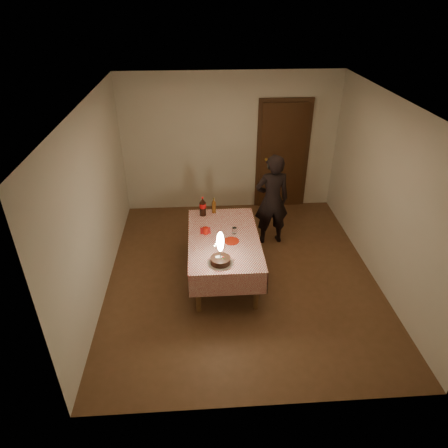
{
  "coord_description": "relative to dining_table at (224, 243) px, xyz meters",
  "views": [
    {
      "loc": [
        -0.6,
        -4.85,
        3.8
      ],
      "look_at": [
        -0.27,
        -0.07,
        0.95
      ],
      "focal_mm": 32.0,
      "sensor_mm": 36.0,
      "label": 1
    }
  ],
  "objects": [
    {
      "name": "ground",
      "position": [
        0.27,
        0.02,
        -0.6
      ],
      "size": [
        4.0,
        4.5,
        0.01
      ],
      "primitive_type": "cube",
      "color": "brown",
      "rests_on": "ground"
    },
    {
      "name": "room_shell",
      "position": [
        0.3,
        0.1,
        1.05
      ],
      "size": [
        4.04,
        4.54,
        2.62
      ],
      "color": "beige",
      "rests_on": "ground"
    },
    {
      "name": "dining_table",
      "position": [
        0.0,
        0.0,
        0.0
      ],
      "size": [
        1.02,
        1.72,
        0.69
      ],
      "color": "brown",
      "rests_on": "ground"
    },
    {
      "name": "birthday_cake",
      "position": [
        -0.09,
        -0.62,
        0.22
      ],
      "size": [
        0.33,
        0.33,
        0.48
      ],
      "color": "white",
      "rests_on": "dining_table"
    },
    {
      "name": "red_plate",
      "position": [
        0.1,
        -0.11,
        0.1
      ],
      "size": [
        0.22,
        0.22,
        0.01
      ],
      "primitive_type": "cylinder",
      "color": "#AF1E0C",
      "rests_on": "dining_table"
    },
    {
      "name": "red_cup",
      "position": [
        -0.25,
        0.13,
        0.14
      ],
      "size": [
        0.08,
        0.08,
        0.1
      ],
      "primitive_type": "cylinder",
      "color": "#B3160C",
      "rests_on": "dining_table"
    },
    {
      "name": "clear_cup",
      "position": [
        0.16,
        0.11,
        0.14
      ],
      "size": [
        0.07,
        0.07,
        0.09
      ],
      "primitive_type": "cylinder",
      "color": "white",
      "rests_on": "dining_table"
    },
    {
      "name": "napkin_stack",
      "position": [
        -0.26,
        0.19,
        0.1
      ],
      "size": [
        0.15,
        0.15,
        0.02
      ],
      "primitive_type": "cube",
      "color": "red",
      "rests_on": "dining_table"
    },
    {
      "name": "cola_bottle",
      "position": [
        -0.28,
        0.68,
        0.25
      ],
      "size": [
        0.1,
        0.1,
        0.32
      ],
      "color": "black",
      "rests_on": "dining_table"
    },
    {
      "name": "amber_bottle_left",
      "position": [
        -0.11,
        0.75,
        0.21
      ],
      "size": [
        0.06,
        0.06,
        0.25
      ],
      "color": "#613810",
      "rests_on": "dining_table"
    },
    {
      "name": "photographer",
      "position": [
        0.86,
        0.94,
        0.19
      ],
      "size": [
        0.61,
        0.47,
        1.58
      ],
      "color": "black",
      "rests_on": "ground"
    }
  ]
}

